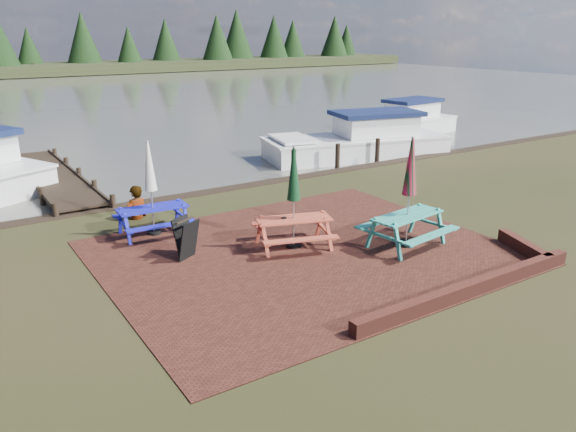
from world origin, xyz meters
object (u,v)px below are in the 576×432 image
(picnic_table_red, at_px, (294,214))
(person, at_px, (134,186))
(boat_near, at_px, (360,143))
(boat_far, at_px, (404,124))
(chalkboard, at_px, (186,238))
(picnic_table_blue, at_px, (152,203))
(jetty, at_px, (54,177))
(picnic_table_teal, at_px, (408,210))

(picnic_table_red, height_order, person, picnic_table_red)
(picnic_table_red, distance_m, boat_near, 11.43)
(boat_near, distance_m, boat_far, 6.12)
(picnic_table_red, bearing_deg, boat_far, 55.79)
(chalkboard, distance_m, person, 3.42)
(boat_near, bearing_deg, boat_far, -48.52)
(picnic_table_blue, distance_m, jetty, 7.24)
(jetty, bearing_deg, picnic_table_blue, -81.97)
(picnic_table_blue, height_order, chalkboard, picnic_table_blue)
(chalkboard, distance_m, jetty, 9.11)
(boat_near, bearing_deg, person, 120.89)
(picnic_table_teal, relative_size, picnic_table_blue, 1.10)
(picnic_table_red, relative_size, boat_far, 0.38)
(jetty, height_order, boat_near, boat_near)
(picnic_table_red, height_order, picnic_table_blue, picnic_table_red)
(jetty, xyz_separation_m, person, (1.05, -5.65, 0.81))
(jetty, bearing_deg, picnic_table_red, -70.47)
(boat_near, height_order, person, person)
(picnic_table_teal, xyz_separation_m, boat_near, (6.13, 9.06, -0.50))
(boat_far, distance_m, person, 17.50)
(chalkboard, distance_m, boat_near, 12.85)
(chalkboard, relative_size, jetty, 0.10)
(chalkboard, bearing_deg, person, 62.26)
(picnic_table_red, xyz_separation_m, picnic_table_blue, (-2.48, 2.70, -0.02))
(jetty, bearing_deg, picnic_table_teal, -62.62)
(picnic_table_teal, height_order, boat_far, picnic_table_teal)
(picnic_table_teal, bearing_deg, boat_near, 48.15)
(boat_far, bearing_deg, boat_near, 112.50)
(picnic_table_blue, height_order, boat_near, picnic_table_blue)
(picnic_table_red, xyz_separation_m, boat_far, (13.84, 10.57, -0.47))
(jetty, distance_m, boat_far, 17.35)
(picnic_table_teal, bearing_deg, picnic_table_blue, 131.84)
(picnic_table_red, distance_m, chalkboard, 2.56)
(picnic_table_blue, xyz_separation_m, person, (0.04, 1.49, 0.09))
(picnic_table_teal, height_order, boat_near, picnic_table_teal)
(chalkboard, bearing_deg, picnic_table_red, -46.75)
(jetty, height_order, boat_far, boat_far)
(picnic_table_red, relative_size, person, 1.32)
(picnic_table_blue, bearing_deg, picnic_table_red, -44.10)
(chalkboard, relative_size, boat_far, 0.14)
(person, bearing_deg, chalkboard, 76.26)
(person, bearing_deg, picnic_table_blue, 73.97)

